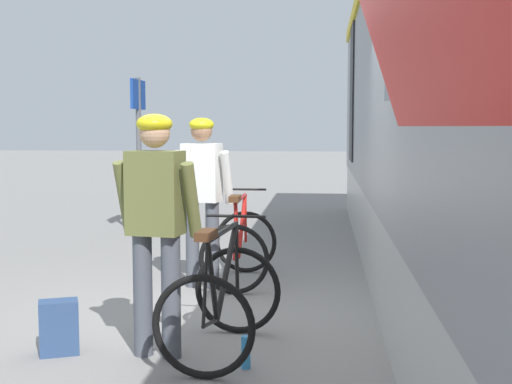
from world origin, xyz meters
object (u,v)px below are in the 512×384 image
at_px(backpack_on_platform, 59,327).
at_px(water_bottle_near_the_bikes, 246,352).
at_px(bicycle_near_black, 222,301).
at_px(platform_sign_post, 139,130).
at_px(cyclist_far_in_white, 202,187).
at_px(cyclist_near_in_olive, 156,213).
at_px(bicycle_far_red, 240,246).

distance_m(backpack_on_platform, water_bottle_near_the_bikes, 1.42).
xyz_separation_m(bicycle_near_black, platform_sign_post, (-2.05, 5.19, 1.22)).
relative_size(cyclist_far_in_white, water_bottle_near_the_bikes, 7.65).
xyz_separation_m(cyclist_near_in_olive, backpack_on_platform, (-0.73, -0.03, -0.85)).
relative_size(bicycle_near_black, bicycle_far_red, 1.05).
relative_size(cyclist_far_in_white, bicycle_near_black, 1.55).
relative_size(cyclist_near_in_olive, bicycle_far_red, 1.64).
bearing_deg(cyclist_near_in_olive, bicycle_far_red, 82.37).
bearing_deg(backpack_on_platform, water_bottle_near_the_bikes, -29.04).
distance_m(bicycle_far_red, platform_sign_post, 3.69).
bearing_deg(bicycle_near_black, platform_sign_post, 111.52).
distance_m(backpack_on_platform, platform_sign_post, 5.55).
bearing_deg(cyclist_far_in_white, water_bottle_near_the_bikes, -72.77).
distance_m(bicycle_far_red, backpack_on_platform, 2.62).
height_order(cyclist_far_in_white, platform_sign_post, platform_sign_post).
xyz_separation_m(cyclist_far_in_white, platform_sign_post, (-1.53, 3.14, 0.57)).
bearing_deg(backpack_on_platform, cyclist_far_in_white, 50.02).
relative_size(bicycle_near_black, water_bottle_near_the_bikes, 4.93).
xyz_separation_m(backpack_on_platform, platform_sign_post, (-0.85, 5.30, 1.42)).
bearing_deg(cyclist_near_in_olive, bicycle_near_black, 10.32).
bearing_deg(bicycle_near_black, water_bottle_near_the_bikes, -52.80).
relative_size(cyclist_near_in_olive, water_bottle_near_the_bikes, 7.65).
bearing_deg(platform_sign_post, cyclist_near_in_olive, -73.28).
distance_m(cyclist_near_in_olive, backpack_on_platform, 1.13).
bearing_deg(platform_sign_post, water_bottle_near_the_bikes, -67.58).
height_order(bicycle_far_red, platform_sign_post, platform_sign_post).
distance_m(cyclist_far_in_white, bicycle_near_black, 2.21).
relative_size(cyclist_far_in_white, platform_sign_post, 0.73).
bearing_deg(cyclist_near_in_olive, backpack_on_platform, -177.71).
distance_m(cyclist_far_in_white, backpack_on_platform, 2.42).
height_order(bicycle_far_red, backpack_on_platform, bicycle_far_red).
xyz_separation_m(cyclist_far_in_white, backpack_on_platform, (-0.68, -2.16, -0.85)).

